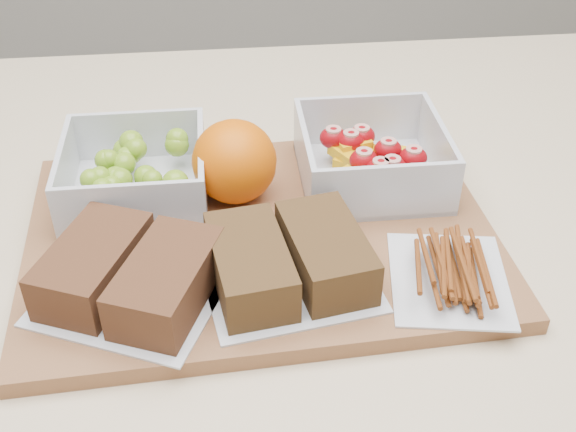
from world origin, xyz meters
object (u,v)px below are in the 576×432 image
at_px(cutting_board, 261,236).
at_px(grape_container, 136,174).
at_px(pretzel_bag, 451,268).
at_px(sandwich_bag_left, 130,274).
at_px(fruit_container, 371,160).
at_px(orange, 234,162).
at_px(sandwich_bag_center, 288,260).

height_order(cutting_board, grape_container, grape_container).
relative_size(cutting_board, grape_container, 3.14).
xyz_separation_m(grape_container, pretzel_bag, (0.26, -0.15, -0.01)).
xyz_separation_m(grape_container, sandwich_bag_left, (0.00, -0.14, -0.00)).
relative_size(cutting_board, fruit_container, 3.04).
height_order(orange, sandwich_bag_left, orange).
bearing_deg(sandwich_bag_center, orange, 106.89).
distance_m(cutting_board, sandwich_bag_center, 0.08).
relative_size(orange, pretzel_bag, 0.61).
xyz_separation_m(fruit_container, sandwich_bag_left, (-0.22, -0.14, -0.00)).
relative_size(fruit_container, orange, 1.73).
height_order(fruit_container, pretzel_bag, fruit_container).
bearing_deg(cutting_board, grape_container, 146.34).
height_order(fruit_container, orange, orange).
height_order(grape_container, sandwich_bag_left, grape_container).
bearing_deg(cutting_board, fruit_container, 28.53).
relative_size(fruit_container, sandwich_bag_center, 0.88).
xyz_separation_m(grape_container, orange, (0.09, -0.01, 0.02)).
bearing_deg(sandwich_bag_left, fruit_container, 32.69).
height_order(cutting_board, orange, orange).
distance_m(sandwich_bag_left, sandwich_bag_center, 0.13).
bearing_deg(fruit_container, sandwich_bag_center, -124.72).
height_order(orange, pretzel_bag, orange).
height_order(cutting_board, fruit_container, fruit_container).
relative_size(grape_container, orange, 1.67).
bearing_deg(pretzel_bag, orange, 140.73).
xyz_separation_m(cutting_board, sandwich_bag_center, (0.02, -0.07, 0.03)).
distance_m(orange, pretzel_bag, 0.22).
distance_m(fruit_container, sandwich_bag_center, 0.17).
xyz_separation_m(cutting_board, sandwich_bag_left, (-0.11, -0.07, 0.03)).
xyz_separation_m(fruit_container, sandwich_bag_center, (-0.10, -0.14, -0.00)).
xyz_separation_m(fruit_container, orange, (-0.13, -0.02, 0.02)).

